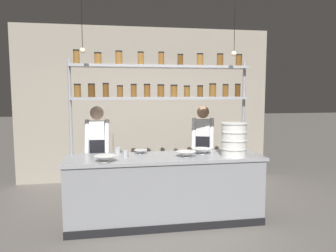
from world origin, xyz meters
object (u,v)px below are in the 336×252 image
Objects in this scene: chef_left at (98,152)px; prep_bowl_center_front at (202,151)px; prep_bowl_center_back at (186,154)px; chef_center at (203,147)px; serving_cup_front at (125,154)px; prep_bowl_near_right at (105,159)px; prep_bowl_near_left at (141,152)px; serving_cup_by_board at (118,151)px; container_stack at (234,140)px; spice_shelf_unit at (161,86)px.

prep_bowl_center_front is (1.46, -0.52, 0.06)m from chef_left.
chef_center is at bearing 60.97° from prep_bowl_center_back.
chef_left is 0.71m from serving_cup_front.
prep_bowl_near_left is at bearing 42.95° from prep_bowl_near_right.
prep_bowl_near_right is 2.90× the size of serving_cup_front.
prep_bowl_center_back is (0.59, -0.32, 0.01)m from prep_bowl_near_left.
chef_left is 1.38m from prep_bowl_center_back.
chef_left is 1.68m from chef_center.
prep_bowl_near_right is 0.52m from serving_cup_by_board.
serving_cup_front is (-1.45, 0.17, -0.18)m from container_stack.
chef_left is at bearing 98.78° from prep_bowl_near_right.
prep_bowl_near_left is 0.69× the size of prep_bowl_center_front.
container_stack is 1.62m from serving_cup_by_board.
spice_shelf_unit reaches higher than container_stack.
chef_left is 0.71m from prep_bowl_near_left.
chef_center is 16.19× the size of serving_cup_front.
container_stack is at bearing -18.08° from prep_bowl_near_left.
prep_bowl_center_front is at bearing 12.39° from prep_bowl_near_right.
prep_bowl_center_back is at bearing -28.80° from prep_bowl_near_left.
spice_shelf_unit reaches higher than prep_bowl_near_right.
serving_cup_by_board is at bearing 71.45° from prep_bowl_near_right.
serving_cup_front is (-1.29, -0.77, 0.08)m from chef_center.
prep_bowl_center_front is at bearing -24.92° from spice_shelf_unit.
prep_bowl_center_front is at bearing 32.22° from prep_bowl_center_back.
chef_left is 3.46× the size of container_stack.
serving_cup_front is at bearing 39.51° from prep_bowl_near_right.
serving_cup_front is 1.12× the size of serving_cup_by_board.
serving_cup_by_board reaches higher than prep_bowl_near_left.
serving_cup_by_board is at bearing -174.89° from spice_shelf_unit.
prep_bowl_center_front reaches higher than prep_bowl_center_back.
prep_bowl_near_left is 0.66m from prep_bowl_near_right.
chef_center is 0.98m from container_stack.
container_stack reaches higher than prep_bowl_center_front.
prep_bowl_near_right is (0.13, -0.81, 0.06)m from chef_left.
container_stack is 1.31m from prep_bowl_near_left.
chef_left reaches higher than serving_cup_front.
spice_shelf_unit is at bearing 155.08° from prep_bowl_center_front.
prep_bowl_center_front is (0.85, -0.16, 0.01)m from prep_bowl_near_left.
chef_left is 5.65× the size of prep_bowl_center_front.
chef_center is 5.73× the size of prep_bowl_center_back.
spice_shelf_unit reaches higher than chef_center.
serving_cup_front is at bearing 173.45° from container_stack.
chef_center is (0.76, 0.43, -0.98)m from spice_shelf_unit.
chef_center is 1.47m from serving_cup_by_board.
chef_center is at bearing 29.84° from spice_shelf_unit.
container_stack is 1.73m from prep_bowl_near_right.
prep_bowl_center_back is at bearing 6.75° from prep_bowl_near_right.
prep_bowl_center_back is at bearing -6.21° from serving_cup_front.
chef_left is 1.55m from prep_bowl_center_front.
serving_cup_front reaches higher than prep_bowl_center_front.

